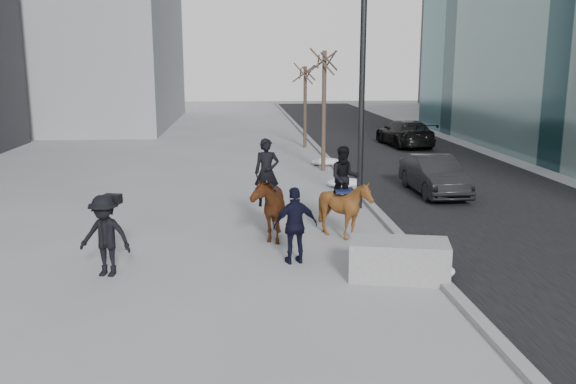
{
  "coord_description": "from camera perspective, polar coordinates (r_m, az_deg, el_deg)",
  "views": [
    {
      "loc": [
        -1.12,
        -12.66,
        4.46
      ],
      "look_at": [
        0.0,
        1.2,
        1.5
      ],
      "focal_mm": 38.0,
      "sensor_mm": 36.0,
      "label": 1
    }
  ],
  "objects": [
    {
      "name": "car_far",
      "position": [
        33.78,
        10.87,
        5.45
      ],
      "size": [
        2.44,
        5.13,
        1.45
      ],
      "primitive_type": "imported",
      "rotation": [
        0.0,
        0.0,
        3.23
      ],
      "color": "black",
      "rests_on": "ground"
    },
    {
      "name": "tree_near",
      "position": [
        25.43,
        3.38,
        8.13
      ],
      "size": [
        1.2,
        1.2,
        5.49
      ],
      "primitive_type": null,
      "color": "#3D2B24",
      "rests_on": "ground"
    },
    {
      "name": "ground",
      "position": [
        13.47,
        0.41,
        -7.32
      ],
      "size": [
        120.0,
        120.0,
        0.0
      ],
      "primitive_type": "plane",
      "color": "gray",
      "rests_on": "ground"
    },
    {
      "name": "lamppost",
      "position": [
        18.55,
        7.15,
        13.57
      ],
      "size": [
        0.25,
        2.19,
        9.09
      ],
      "color": "black",
      "rests_on": "ground"
    },
    {
      "name": "feeder",
      "position": [
        13.69,
        0.7,
        -3.15
      ],
      "size": [
        1.09,
        0.95,
        1.75
      ],
      "color": "black",
      "rests_on": "ground"
    },
    {
      "name": "planter",
      "position": [
        13.07,
        10.33,
        -6.24
      ],
      "size": [
        2.22,
        1.46,
        0.82
      ],
      "primitive_type": "cube",
      "rotation": [
        0.0,
        0.0,
        -0.23
      ],
      "color": "gray",
      "rests_on": "ground"
    },
    {
      "name": "car_near",
      "position": [
        21.59,
        13.53,
        1.54
      ],
      "size": [
        1.47,
        4.03,
        1.32
      ],
      "primitive_type": "imported",
      "rotation": [
        0.0,
        0.0,
        0.02
      ],
      "color": "black",
      "rests_on": "ground"
    },
    {
      "name": "tree_far",
      "position": [
        32.58,
        1.61,
        8.34
      ],
      "size": [
        1.2,
        1.2,
        4.75
      ],
      "primitive_type": null,
      "color": "#34271E",
      "rests_on": "ground"
    },
    {
      "name": "road",
      "position": [
        24.48,
        14.84,
        1.13
      ],
      "size": [
        8.0,
        90.0,
        0.01
      ],
      "primitive_type": "cube",
      "color": "black",
      "rests_on": "ground"
    },
    {
      "name": "mounted_left",
      "position": [
        15.7,
        -1.96,
        -0.89
      ],
      "size": [
        0.94,
        2.0,
        2.57
      ],
      "color": "#4C1C0F",
      "rests_on": "ground"
    },
    {
      "name": "mounted_right",
      "position": [
        15.7,
        5.34,
        -0.94
      ],
      "size": [
        1.32,
        1.47,
        2.38
      ],
      "color": "#522B10",
      "rests_on": "ground"
    },
    {
      "name": "curb",
      "position": [
        23.45,
        5.58,
        1.14
      ],
      "size": [
        0.25,
        90.0,
        0.12
      ],
      "primitive_type": "cube",
      "color": "gray",
      "rests_on": "ground"
    },
    {
      "name": "snow_piles",
      "position": [
        20.6,
        6.17,
        -0.08
      ],
      "size": [
        1.34,
        15.35,
        0.34
      ],
      "color": "silver",
      "rests_on": "ground"
    },
    {
      "name": "camera_crew",
      "position": [
        13.46,
        -16.73,
        -3.91
      ],
      "size": [
        1.26,
        0.93,
        1.75
      ],
      "color": "black",
      "rests_on": "ground"
    }
  ]
}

